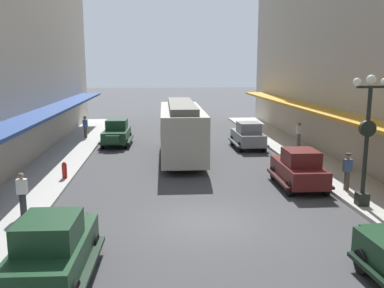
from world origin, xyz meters
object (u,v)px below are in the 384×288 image
Objects in this scene: lamp_post_with_clock at (367,135)px; fire_hydrant at (64,170)px; streetcar at (181,128)px; pedestrian_3 at (85,127)px; pedestrian_4 at (347,171)px; pedestrian_2 at (22,194)px; parked_car_3 at (299,168)px; pedestrian_1 at (299,134)px; parked_car_1 at (117,132)px; parked_car_0 at (248,135)px; parked_car_2 at (53,248)px.

lamp_post_with_clock is 13.98m from fire_hydrant.
streetcar is 7.90m from fire_hydrant.
pedestrian_4 is at bearing -47.17° from pedestrian_3.
pedestrian_2 is at bearing -88.11° from pedestrian_3.
lamp_post_with_clock is 2.87m from pedestrian_4.
pedestrian_2 is (-13.12, -0.11, -2.00)m from lamp_post_with_clock.
pedestrian_1 is at bearing 70.86° from parked_car_3.
parked_car_1 and parked_car_3 have the same top height.
parked_car_0 is at bearing 91.86° from parked_car_3.
lamp_post_with_clock reaches higher than fire_hydrant.
parked_car_1 is at bearing 126.86° from lamp_post_with_clock.
pedestrian_4 is at bearing -30.85° from parked_car_3.
streetcar is at bearing 38.19° from fire_hydrant.
pedestrian_1 is (8.37, 2.57, -0.91)m from streetcar.
pedestrian_3 is at bearing 128.56° from lamp_post_with_clock.
parked_car_1 and parked_car_2 have the same top height.
fire_hydrant is 13.44m from pedestrian_4.
streetcar is at bearing 123.55° from lamp_post_with_clock.
streetcar reaches higher than pedestrian_1.
parked_car_2 is 2.62× the size of pedestrian_2.
fire_hydrant is (-12.75, 5.19, -2.42)m from lamp_post_with_clock.
streetcar reaches higher than fire_hydrant.
fire_hydrant is at bearing 86.06° from pedestrian_2.
parked_car_0 is 13.30m from fire_hydrant.
pedestrian_2 is at bearing -139.51° from pedestrian_1.
pedestrian_1 is at bearing 17.04° from streetcar.
streetcar is 12.05m from lamp_post_with_clock.
fire_hydrant is 16.26m from pedestrian_1.
pedestrian_2 is at bearing -97.89° from parked_car_1.
fire_hydrant is at bearing -153.01° from pedestrian_1.
pedestrian_3 reaches higher than pedestrian_2.
lamp_post_with_clock is (1.84, -12.77, 2.04)m from parked_car_0.
streetcar reaches higher than parked_car_1.
pedestrian_1 is 0.98× the size of pedestrian_4.
streetcar is 5.77× the size of pedestrian_4.
parked_car_3 is at bearing -10.21° from fire_hydrant.
pedestrian_3 is at bearing 97.21° from parked_car_2.
pedestrian_1 is at bearing 82.30° from pedestrian_4.
parked_car_1 reaches higher than pedestrian_1.
parked_car_0 and parked_car_1 have the same top height.
parked_car_0 is 0.99× the size of parked_car_2.
parked_car_1 is at bearing 133.00° from streetcar.
fire_hydrant is at bearing 166.56° from pedestrian_4.
parked_car_2 is 22.16m from pedestrian_3.
pedestrian_3 is (-7.05, 7.17, -0.89)m from streetcar.
parked_car_0 is 0.44× the size of streetcar.
lamp_post_with_clock is (10.90, 4.81, 2.04)m from parked_car_2.
pedestrian_2 is at bearing -122.66° from streetcar.
streetcar reaches higher than parked_car_3.
parked_car_3 is at bearing -49.03° from pedestrian_3.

